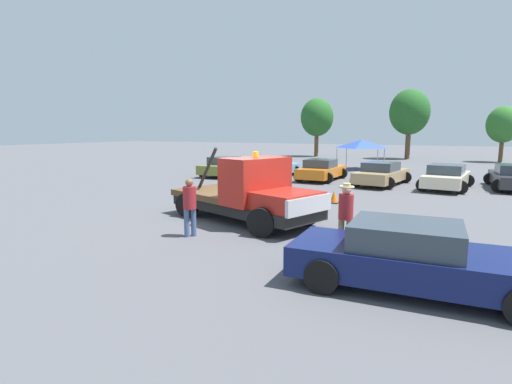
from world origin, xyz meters
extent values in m
plane|color=#545459|center=(0.00, 0.00, 0.00)|extent=(160.00, 160.00, 0.00)
cube|color=black|center=(0.00, 0.00, 0.53)|extent=(6.07, 3.82, 0.35)
cube|color=#B22319|center=(1.94, -0.70, 0.98)|extent=(2.15, 2.32, 0.55)
cube|color=silver|center=(2.74, -0.99, 0.95)|extent=(0.79, 1.92, 0.50)
cube|color=#B22319|center=(0.59, -0.21, 1.47)|extent=(1.94, 2.51, 1.53)
cube|color=brown|center=(-1.35, 0.49, 0.81)|extent=(3.45, 3.06, 0.22)
cylinder|color=black|center=(-1.90, 0.68, 1.70)|extent=(1.16, 0.52, 1.63)
cylinder|color=orange|center=(0.59, -0.21, 2.33)|extent=(0.18, 0.18, 0.20)
cylinder|color=black|center=(2.22, 0.32, 0.44)|extent=(0.88, 0.26, 0.88)
cylinder|color=black|center=(1.51, -1.66, 0.44)|extent=(0.88, 0.26, 0.88)
cylinder|color=black|center=(-1.39, 1.62, 0.44)|extent=(0.88, 0.26, 0.88)
cylinder|color=black|center=(-2.11, -0.36, 0.44)|extent=(0.88, 0.26, 0.88)
cube|color=#0F194C|center=(5.96, -3.88, 0.54)|extent=(4.94, 2.09, 0.60)
cube|color=#333D47|center=(5.72, -3.89, 1.09)|extent=(2.11, 1.75, 0.50)
cylinder|color=black|center=(7.58, -2.91, 0.34)|extent=(0.68, 0.22, 0.68)
cylinder|color=black|center=(4.27, -3.03, 0.34)|extent=(0.68, 0.22, 0.68)
cylinder|color=black|center=(4.34, -4.84, 0.34)|extent=(0.68, 0.22, 0.68)
cylinder|color=#847051|center=(3.92, -1.86, 0.42)|extent=(0.16, 0.16, 0.83)
cylinder|color=#847051|center=(4.13, -1.86, 0.42)|extent=(0.16, 0.16, 0.83)
cylinder|color=maroon|center=(4.03, -1.86, 1.16)|extent=(0.38, 0.38, 0.66)
sphere|color=tan|center=(4.03, -1.86, 1.60)|extent=(0.23, 0.23, 0.23)
torus|color=tan|center=(4.03, -1.86, 1.68)|extent=(0.39, 0.39, 0.06)
cylinder|color=tan|center=(4.03, -1.86, 1.73)|extent=(0.20, 0.20, 0.10)
cylinder|color=#475B84|center=(-0.36, -2.45, 0.42)|extent=(0.16, 0.16, 0.84)
cylinder|color=#475B84|center=(-0.48, -2.61, 0.42)|extent=(0.16, 0.16, 0.84)
cylinder|color=maroon|center=(-0.42, -2.53, 1.17)|extent=(0.38, 0.38, 0.66)
sphere|color=brown|center=(-0.42, -2.53, 1.62)|extent=(0.23, 0.23, 0.23)
cube|color=olive|center=(-7.75, 11.87, 0.54)|extent=(1.87, 4.67, 0.60)
cube|color=#333D47|center=(-7.75, 11.64, 1.09)|extent=(1.60, 1.98, 0.50)
cylinder|color=black|center=(-8.56, 13.46, 0.34)|extent=(0.68, 0.22, 0.68)
cylinder|color=black|center=(-6.87, 13.43, 0.34)|extent=(0.68, 0.22, 0.68)
cylinder|color=black|center=(-8.62, 10.31, 0.34)|extent=(0.68, 0.22, 0.68)
cylinder|color=black|center=(-6.93, 10.28, 0.34)|extent=(0.68, 0.22, 0.68)
cube|color=#669ED1|center=(-4.47, 12.59, 0.54)|extent=(2.16, 4.88, 0.60)
cube|color=#333D47|center=(-4.48, 12.35, 1.09)|extent=(1.79, 2.09, 0.50)
cylinder|color=black|center=(-5.29, 14.26, 0.34)|extent=(0.68, 0.22, 0.68)
cylinder|color=black|center=(-3.47, 14.16, 0.34)|extent=(0.68, 0.22, 0.68)
cylinder|color=black|center=(-5.46, 11.01, 0.34)|extent=(0.68, 0.22, 0.68)
cylinder|color=black|center=(-3.64, 10.92, 0.34)|extent=(0.68, 0.22, 0.68)
cube|color=orange|center=(-1.02, 12.35, 0.54)|extent=(2.04, 4.48, 0.60)
cube|color=#333D47|center=(-1.03, 12.13, 1.09)|extent=(1.72, 1.91, 0.50)
cylinder|color=black|center=(-1.87, 13.88, 0.34)|extent=(0.68, 0.22, 0.68)
cylinder|color=black|center=(-0.08, 13.82, 0.34)|extent=(0.68, 0.22, 0.68)
cylinder|color=black|center=(-1.97, 10.88, 0.34)|extent=(0.68, 0.22, 0.68)
cylinder|color=black|center=(-0.18, 10.82, 0.34)|extent=(0.68, 0.22, 0.68)
cube|color=tan|center=(2.77, 11.75, 0.54)|extent=(2.61, 5.07, 0.60)
cube|color=#333D47|center=(2.74, 11.51, 1.09)|extent=(1.95, 2.26, 0.50)
cylinder|color=black|center=(2.14, 13.51, 0.34)|extent=(0.68, 0.22, 0.68)
cylinder|color=black|center=(3.91, 13.24, 0.34)|extent=(0.68, 0.22, 0.68)
cylinder|color=black|center=(1.64, 10.26, 0.34)|extent=(0.68, 0.22, 0.68)
cylinder|color=black|center=(3.41, 9.99, 0.34)|extent=(0.68, 0.22, 0.68)
cube|color=beige|center=(6.15, 11.67, 0.54)|extent=(2.41, 4.90, 0.60)
cube|color=#333D47|center=(6.12, 11.44, 1.09)|extent=(1.86, 2.16, 0.50)
cylinder|color=black|center=(5.46, 13.37, 0.34)|extent=(0.68, 0.22, 0.68)
cylinder|color=black|center=(7.22, 13.16, 0.34)|extent=(0.68, 0.22, 0.68)
cylinder|color=black|center=(5.08, 10.19, 0.34)|extent=(0.68, 0.22, 0.68)
cylinder|color=black|center=(6.84, 9.98, 0.34)|extent=(0.68, 0.22, 0.68)
cylinder|color=black|center=(8.39, 14.71, 0.34)|extent=(0.68, 0.22, 0.68)
cylinder|color=black|center=(8.55, 11.43, 0.34)|extent=(0.68, 0.22, 0.68)
cylinder|color=#9E9EA3|center=(-1.88, 19.12, 0.86)|extent=(0.07, 0.07, 1.73)
cylinder|color=#9E9EA3|center=(1.25, 19.12, 0.86)|extent=(0.07, 0.07, 1.73)
cylinder|color=#9E9EA3|center=(-1.88, 22.26, 0.86)|extent=(0.07, 0.07, 1.73)
cylinder|color=#9E9EA3|center=(1.25, 22.26, 0.86)|extent=(0.07, 0.07, 1.73)
pyramid|color=#2D4CB7|center=(-0.31, 20.69, 2.07)|extent=(3.14, 3.14, 0.67)
cylinder|color=brown|center=(10.54, 34.38, 0.96)|extent=(0.39, 0.39, 1.93)
ellipsoid|color=#2D6B28|center=(10.54, 34.38, 3.72)|extent=(3.09, 3.09, 3.58)
cylinder|color=brown|center=(1.72, 35.23, 1.33)|extent=(0.53, 0.53, 2.66)
ellipsoid|color=#235B23|center=(1.72, 35.23, 5.13)|extent=(4.26, 4.26, 4.94)
cylinder|color=brown|center=(-8.67, 34.88, 1.22)|extent=(0.49, 0.49, 2.44)
ellipsoid|color=#235B23|center=(-8.67, 34.88, 4.70)|extent=(3.90, 3.90, 4.52)
cube|color=black|center=(1.90, 4.78, 0.02)|extent=(0.40, 0.40, 0.04)
cone|color=orange|center=(1.90, 4.78, 0.28)|extent=(0.36, 0.36, 0.55)
camera|label=1|loc=(6.47, -11.98, 3.11)|focal=28.00mm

